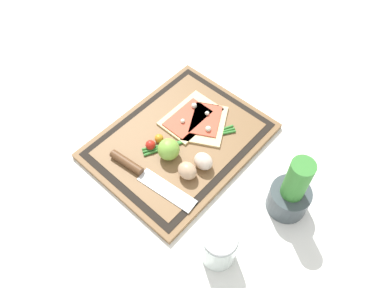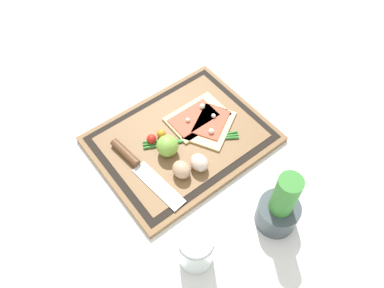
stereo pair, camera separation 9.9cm
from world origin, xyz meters
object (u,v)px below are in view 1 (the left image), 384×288
at_px(cherry_tomato_red, 151,145).
at_px(cherry_tomato_yellow, 159,138).
at_px(egg_brown, 187,171).
at_px(herb_pot, 291,193).
at_px(egg_pink, 203,161).
at_px(sauce_jar, 219,248).
at_px(pizza_slice_near, 190,117).
at_px(pizza_slice_far, 205,123).
at_px(knife, 138,170).
at_px(lime, 169,149).

height_order(cherry_tomato_red, cherry_tomato_yellow, cherry_tomato_red).
relative_size(egg_brown, cherry_tomato_red, 1.93).
relative_size(cherry_tomato_yellow, herb_pot, 0.13).
xyz_separation_m(egg_pink, cherry_tomato_yellow, (0.02, -0.14, -0.01)).
xyz_separation_m(cherry_tomato_red, sauce_jar, (0.10, 0.32, 0.01)).
xyz_separation_m(herb_pot, sauce_jar, (0.21, -0.05, -0.02)).
bearing_deg(egg_brown, pizza_slice_near, -140.09).
xyz_separation_m(pizza_slice_far, cherry_tomato_red, (0.16, -0.06, 0.01)).
xyz_separation_m(egg_pink, herb_pot, (-0.06, 0.22, 0.03)).
height_order(pizza_slice_near, knife, pizza_slice_near).
distance_m(egg_brown, sauce_jar, 0.21).
bearing_deg(herb_pot, egg_pink, -75.43).
distance_m(pizza_slice_far, herb_pot, 0.32).
xyz_separation_m(pizza_slice_far, sauce_jar, (0.26, 0.26, 0.02)).
relative_size(knife, lime, 4.54).
height_order(pizza_slice_near, cherry_tomato_red, cherry_tomato_red).
bearing_deg(herb_pot, sauce_jar, -12.64).
distance_m(knife, herb_pot, 0.38).
bearing_deg(knife, cherry_tomato_yellow, -165.02).
bearing_deg(egg_pink, lime, -67.56).
height_order(pizza_slice_near, herb_pot, herb_pot).
relative_size(egg_brown, herb_pot, 0.27).
bearing_deg(pizza_slice_near, herb_pot, 83.81).
height_order(lime, cherry_tomato_yellow, lime).
bearing_deg(pizza_slice_far, cherry_tomato_red, -19.10).
distance_m(egg_brown, cherry_tomato_yellow, 0.13).
bearing_deg(lime, sauce_jar, 66.59).
distance_m(egg_brown, egg_pink, 0.05).
xyz_separation_m(knife, sauce_jar, (0.02, 0.29, 0.02)).
bearing_deg(lime, egg_brown, 80.95).
xyz_separation_m(pizza_slice_near, knife, (0.22, 0.02, 0.00)).
distance_m(pizza_slice_near, cherry_tomato_red, 0.15).
bearing_deg(pizza_slice_far, egg_brown, 25.47).
distance_m(pizza_slice_near, egg_pink, 0.16).
bearing_deg(egg_pink, cherry_tomato_yellow, -81.82).
xyz_separation_m(pizza_slice_near, herb_pot, (0.04, 0.35, 0.04)).
bearing_deg(pizza_slice_far, lime, -0.60).
height_order(knife, egg_pink, egg_pink).
height_order(egg_brown, egg_pink, same).
relative_size(lime, cherry_tomato_red, 2.15).
xyz_separation_m(knife, lime, (-0.09, 0.02, 0.02)).
height_order(egg_brown, sauce_jar, sauce_jar).
bearing_deg(lime, knife, -15.41).
relative_size(lime, herb_pot, 0.30).
bearing_deg(cherry_tomato_red, lime, 105.55).
xyz_separation_m(egg_brown, herb_pot, (-0.11, 0.23, 0.03)).
relative_size(pizza_slice_near, egg_brown, 3.22).
bearing_deg(cherry_tomato_yellow, lime, 73.11).
height_order(pizza_slice_near, egg_brown, egg_brown).
bearing_deg(pizza_slice_far, sauce_jar, 45.30).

